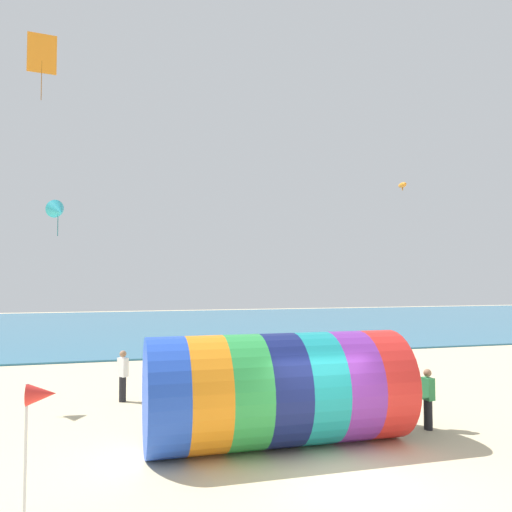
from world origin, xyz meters
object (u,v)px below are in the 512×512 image
object	(u,v)px
kite_orange_parafoil	(402,185)
beach_flag	(40,401)
giant_inflatable_tube	(278,389)
kite_orange_diamond	(42,54)
bystander_near_water	(123,375)
kite_handler	(428,399)
bystander_mid_beach	(351,377)
kite_cyan_delta	(58,211)

from	to	relation	value
kite_orange_parafoil	beach_flag	distance (m)	23.59
giant_inflatable_tube	beach_flag	xyz separation A→B (m)	(-5.15, -3.43, 0.82)
kite_orange_diamond	bystander_near_water	xyz separation A→B (m)	(3.49, -4.74, -13.02)
kite_handler	bystander_near_water	xyz separation A→B (m)	(-8.24, 5.60, 0.04)
kite_orange_diamond	bystander_mid_beach	xyz separation A→B (m)	(11.18, -6.63, -13.11)
kite_orange_parafoil	kite_cyan_delta	xyz separation A→B (m)	(-17.48, -2.98, -2.49)
kite_handler	kite_orange_diamond	distance (m)	20.37
bystander_near_water	kite_orange_diamond	bearing A→B (deg)	126.30
kite_handler	kite_orange_parafoil	bearing A→B (deg)	60.58
kite_orange_parafoil	bystander_mid_beach	world-z (taller)	kite_orange_parafoil
bystander_near_water	kite_cyan_delta	bearing A→B (deg)	127.86
giant_inflatable_tube	beach_flag	world-z (taller)	giant_inflatable_tube
kite_orange_parafoil	beach_flag	size ratio (longest dim) A/B	0.36
bystander_near_water	beach_flag	distance (m)	9.37
kite_orange_parafoil	bystander_near_water	world-z (taller)	kite_orange_parafoil
bystander_near_water	bystander_mid_beach	world-z (taller)	bystander_near_water
kite_handler	bystander_mid_beach	bearing A→B (deg)	98.22
kite_orange_diamond	giant_inflatable_tube	bearing A→B (deg)	-55.36
kite_cyan_delta	bystander_near_water	bearing A→B (deg)	-52.14
giant_inflatable_tube	kite_orange_parafoil	xyz separation A→B (m)	(11.17, 12.01, 8.03)
kite_cyan_delta	bystander_mid_beach	xyz separation A→B (m)	(10.25, -5.17, -6.15)
kite_orange_parafoil	kite_cyan_delta	size ratio (longest dim) A/B	0.62
kite_orange_diamond	bystander_mid_beach	bearing A→B (deg)	-30.65
kite_handler	bystander_mid_beach	size ratio (longest dim) A/B	1.06
giant_inflatable_tube	kite_cyan_delta	xyz separation A→B (m)	(-6.32, 9.03, 5.55)
kite_orange_parafoil	beach_flag	world-z (taller)	kite_orange_parafoil
bystander_mid_beach	beach_flag	size ratio (longest dim) A/B	0.63
kite_orange_diamond	beach_flag	xyz separation A→B (m)	(2.10, -13.92, -11.68)
beach_flag	kite_orange_parafoil	bearing A→B (deg)	43.42
kite_handler	bystander_near_water	distance (m)	9.96
giant_inflatable_tube	bystander_mid_beach	xyz separation A→B (m)	(3.93, 3.86, -0.60)
kite_cyan_delta	beach_flag	bearing A→B (deg)	-84.65
giant_inflatable_tube	beach_flag	bearing A→B (deg)	-146.37
kite_orange_parafoil	kite_cyan_delta	bearing A→B (deg)	-170.33
kite_handler	bystander_mid_beach	xyz separation A→B (m)	(-0.54, 3.72, -0.05)
bystander_near_water	kite_orange_parafoil	bearing A→B (deg)	22.77
kite_cyan_delta	bystander_mid_beach	bearing A→B (deg)	-26.76
kite_handler	kite_orange_parafoil	distance (m)	16.11
kite_handler	beach_flag	world-z (taller)	beach_flag
bystander_near_water	bystander_mid_beach	xyz separation A→B (m)	(7.70, -1.88, -0.09)
giant_inflatable_tube	kite_orange_parafoil	bearing A→B (deg)	47.10
kite_cyan_delta	giant_inflatable_tube	bearing A→B (deg)	-55.03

